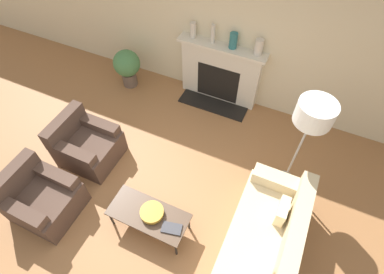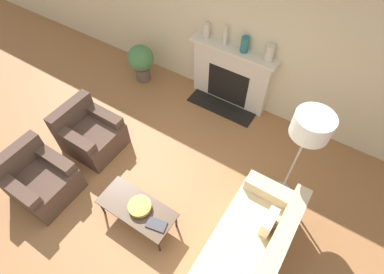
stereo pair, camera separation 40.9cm
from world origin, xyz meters
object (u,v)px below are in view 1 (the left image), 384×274
object	(u,v)px
coffee_table	(149,215)
mantel_vase_center_left	(213,34)
book	(172,228)
mantel_vase_right	(259,47)
floor_lamp	(313,117)
couch	(263,247)
armchair_near	(41,198)
armchair_far	(87,145)
bowl	(152,212)
fireplace	(220,74)
potted_plant	(127,66)
mantel_vase_left	(193,30)
mantel_vase_center_right	(233,41)

from	to	relation	value
coffee_table	mantel_vase_center_left	size ratio (longest dim) A/B	3.34
book	mantel_vase_right	xyz separation A→B (m)	(0.11, 2.95, 0.91)
book	floor_lamp	distance (m)	2.27
couch	coffee_table	size ratio (longest dim) A/B	1.83
book	mantel_vase_center_left	distance (m)	3.17
couch	floor_lamp	world-z (taller)	floor_lamp
armchair_near	armchair_far	size ratio (longest dim) A/B	1.00
bowl	floor_lamp	bearing A→B (deg)	45.50
couch	armchair_near	size ratio (longest dim) A/B	2.28
armchair_near	book	size ratio (longest dim) A/B	3.05
couch	armchair_far	distance (m)	3.09
fireplace	mantel_vase_center_left	world-z (taller)	mantel_vase_center_left
bowl	potted_plant	bearing A→B (deg)	128.32
potted_plant	mantel_vase_right	bearing A→B (deg)	10.18
book	mantel_vase_left	bearing A→B (deg)	96.62
fireplace	mantel_vase_left	size ratio (longest dim) A/B	5.77
fireplace	mantel_vase_left	xyz separation A→B (m)	(-0.55, 0.01, 0.74)
bowl	mantel_vase_center_left	distance (m)	3.04
book	mantel_vase_left	distance (m)	3.26
fireplace	armchair_far	world-z (taller)	fireplace
mantel_vase_left	mantel_vase_center_right	size ratio (longest dim) A/B	1.03
mantel_vase_left	mantel_vase_center_left	xyz separation A→B (m)	(0.37, 0.00, 0.03)
bowl	floor_lamp	size ratio (longest dim) A/B	0.19
fireplace	coffee_table	distance (m)	2.90
mantel_vase_center_right	fireplace	bearing A→B (deg)	-175.37
armchair_far	mantel_vase_left	distance (m)	2.62
armchair_far	mantel_vase_right	world-z (taller)	mantel_vase_right
mantel_vase_left	mantel_vase_center_left	world-z (taller)	mantel_vase_center_left
fireplace	armchair_near	world-z (taller)	fireplace
floor_lamp	potted_plant	xyz separation A→B (m)	(-3.45, 0.92, -1.02)
book	potted_plant	size ratio (longest dim) A/B	0.37
armchair_near	mantel_vase_left	size ratio (longest dim) A/B	3.20
floor_lamp	armchair_far	bearing A→B (deg)	-163.45
coffee_table	mantel_vase_left	bearing A→B (deg)	103.02
couch	mantel_vase_left	xyz separation A→B (m)	(-2.21, 2.66, 1.01)
couch	potted_plant	world-z (taller)	couch
bowl	mantel_vase_center_right	distance (m)	3.01
couch	floor_lamp	xyz separation A→B (m)	(0.02, 1.31, 1.18)
armchair_far	floor_lamp	size ratio (longest dim) A/B	0.52
mantel_vase_left	armchair_far	bearing A→B (deg)	-110.74
armchair_near	armchair_far	bearing A→B (deg)	0.00
floor_lamp	mantel_vase_left	size ratio (longest dim) A/B	6.19
bowl	mantel_vase_left	size ratio (longest dim) A/B	1.16
mantel_vase_right	potted_plant	xyz separation A→B (m)	(-2.38, -0.43, -0.84)
couch	mantel_vase_center_left	distance (m)	3.39
couch	mantel_vase_center_left	size ratio (longest dim) A/B	6.12
fireplace	armchair_near	size ratio (longest dim) A/B	1.80
coffee_table	mantel_vase_left	size ratio (longest dim) A/B	3.98
floor_lamp	mantel_vase_center_right	xyz separation A→B (m)	(-1.50, 1.35, -0.17)
mantel_vase_center_right	mantel_vase_right	size ratio (longest dim) A/B	0.99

